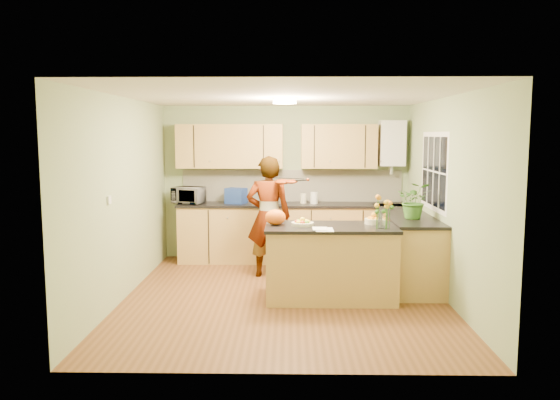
{
  "coord_description": "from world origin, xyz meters",
  "views": [
    {
      "loc": [
        0.07,
        -6.71,
        2.04
      ],
      "look_at": [
        -0.06,
        0.5,
        1.17
      ],
      "focal_mm": 35.0,
      "sensor_mm": 36.0,
      "label": 1
    }
  ],
  "objects": [
    {
      "name": "orange_bowl",
      "position": [
        1.12,
        0.08,
        0.98
      ],
      "size": [
        0.23,
        0.23,
        0.13
      ],
      "color": "beige",
      "rests_on": "peninsula_island"
    },
    {
      "name": "window_right",
      "position": [
        1.99,
        0.6,
        1.55
      ],
      "size": [
        0.01,
        1.3,
        1.05
      ],
      "color": "white",
      "rests_on": "wall_right"
    },
    {
      "name": "boiler",
      "position": [
        1.7,
        2.09,
        1.9
      ],
      "size": [
        0.4,
        0.3,
        0.86
      ],
      "color": "white",
      "rests_on": "wall_back"
    },
    {
      "name": "wall_front",
      "position": [
        0.0,
        -2.25,
        1.25
      ],
      "size": [
        4.0,
        0.02,
        2.5
      ],
      "primitive_type": "cube",
      "color": "#98AC7B",
      "rests_on": "floor"
    },
    {
      "name": "violin",
      "position": [
        -0.04,
        0.79,
        1.39
      ],
      "size": [
        0.61,
        0.53,
        0.15
      ],
      "primitive_type": null,
      "rotation": [
        0.17,
        0.0,
        -0.61
      ],
      "color": "#4E1604",
      "rests_on": "violinist"
    },
    {
      "name": "fruit_dish",
      "position": [
        0.22,
        -0.07,
        0.96
      ],
      "size": [
        0.28,
        0.28,
        0.1
      ],
      "color": "beige",
      "rests_on": "peninsula_island"
    },
    {
      "name": "blue_box",
      "position": [
        -0.8,
        1.96,
        1.06
      ],
      "size": [
        0.37,
        0.33,
        0.25
      ],
      "primitive_type": "cube",
      "rotation": [
        0.0,
        0.0,
        -0.4
      ],
      "color": "navy",
      "rests_on": "back_counter"
    },
    {
      "name": "jar_white",
      "position": [
        0.45,
        1.95,
        1.03
      ],
      "size": [
        0.12,
        0.12,
        0.19
      ],
      "primitive_type": "cylinder",
      "rotation": [
        0.0,
        0.0,
        0.02
      ],
      "color": "white",
      "rests_on": "back_counter"
    },
    {
      "name": "upper_cabinets",
      "position": [
        -0.18,
        2.08,
        1.85
      ],
      "size": [
        3.2,
        0.34,
        0.7
      ],
      "color": "#A88443",
      "rests_on": "wall_back"
    },
    {
      "name": "right_counter",
      "position": [
        1.7,
        0.85,
        0.47
      ],
      "size": [
        0.62,
        2.24,
        0.94
      ],
      "color": "#A88443",
      "rests_on": "floor"
    },
    {
      "name": "flower_vase",
      "position": [
        1.17,
        -0.25,
        1.22
      ],
      "size": [
        0.25,
        0.25,
        0.45
      ],
      "rotation": [
        0.0,
        0.0,
        0.04
      ],
      "color": "silver",
      "rests_on": "peninsula_island"
    },
    {
      "name": "kettle",
      "position": [
        -0.16,
        1.92,
        1.07
      ],
      "size": [
        0.17,
        0.17,
        0.31
      ],
      "rotation": [
        0.0,
        0.0,
        0.24
      ],
      "color": "silver",
      "rests_on": "back_counter"
    },
    {
      "name": "ceiling_lamp",
      "position": [
        0.0,
        0.3,
        2.46
      ],
      "size": [
        0.3,
        0.3,
        0.07
      ],
      "color": "#FFEABF",
      "rests_on": "ceiling"
    },
    {
      "name": "violinist",
      "position": [
        -0.24,
        1.01,
        0.87
      ],
      "size": [
        0.65,
        0.44,
        1.74
      ],
      "primitive_type": "imported",
      "rotation": [
        0.0,
        0.0,
        3.1
      ],
      "color": "#D8A884",
      "rests_on": "floor"
    },
    {
      "name": "orange_bag",
      "position": [
        -0.11,
        -0.02,
        1.02
      ],
      "size": [
        0.32,
        0.3,
        0.19
      ],
      "primitive_type": "ellipsoid",
      "rotation": [
        0.0,
        0.0,
        -0.4
      ],
      "color": "orange",
      "rests_on": "peninsula_island"
    },
    {
      "name": "light_switch",
      "position": [
        -1.99,
        -0.6,
        1.3
      ],
      "size": [
        0.02,
        0.09,
        0.09
      ],
      "primitive_type": "cube",
      "color": "white",
      "rests_on": "wall_left"
    },
    {
      "name": "potted_plant",
      "position": [
        1.7,
        0.39,
        1.18
      ],
      "size": [
        0.51,
        0.47,
        0.48
      ],
      "primitive_type": "imported",
      "rotation": [
        0.0,
        0.0,
        -0.24
      ],
      "color": "#366B23",
      "rests_on": "right_counter"
    },
    {
      "name": "microwave",
      "position": [
        -1.56,
        1.92,
        1.07
      ],
      "size": [
        0.55,
        0.45,
        0.26
      ],
      "primitive_type": "imported",
      "rotation": [
        0.0,
        0.0,
        -0.3
      ],
      "color": "white",
      "rests_on": "back_counter"
    },
    {
      "name": "splashback",
      "position": [
        0.1,
        2.23,
        1.2
      ],
      "size": [
        3.6,
        0.02,
        0.52
      ],
      "primitive_type": "cube",
      "color": "white",
      "rests_on": "back_counter"
    },
    {
      "name": "wall_back",
      "position": [
        0.0,
        2.25,
        1.25
      ],
      "size": [
        4.0,
        0.02,
        2.5
      ],
      "primitive_type": "cube",
      "color": "#98AC7B",
      "rests_on": "floor"
    },
    {
      "name": "jar_cream",
      "position": [
        0.28,
        1.99,
        1.02
      ],
      "size": [
        0.13,
        0.13,
        0.16
      ],
      "primitive_type": "cylinder",
      "rotation": [
        0.0,
        0.0,
        -0.26
      ],
      "color": "beige",
      "rests_on": "back_counter"
    },
    {
      "name": "wall_right",
      "position": [
        2.0,
        0.0,
        1.25
      ],
      "size": [
        0.02,
        4.5,
        2.5
      ],
      "primitive_type": "cube",
      "color": "#98AC7B",
      "rests_on": "floor"
    },
    {
      "name": "papers",
      "position": [
        0.47,
        -0.37,
        0.93
      ],
      "size": [
        0.21,
        0.29,
        0.01
      ],
      "primitive_type": "cube",
      "color": "white",
      "rests_on": "peninsula_island"
    },
    {
      "name": "floor",
      "position": [
        0.0,
        0.0,
        0.0
      ],
      "size": [
        4.5,
        4.5,
        0.0
      ],
      "primitive_type": "plane",
      "color": "brown",
      "rests_on": "ground"
    },
    {
      "name": "ceiling",
      "position": [
        0.0,
        0.0,
        2.5
      ],
      "size": [
        4.0,
        4.5,
        0.02
      ],
      "primitive_type": "cube",
      "color": "silver",
      "rests_on": "wall_back"
    },
    {
      "name": "back_counter",
      "position": [
        0.1,
        1.95,
        0.47
      ],
      "size": [
        3.64,
        0.62,
        0.94
      ],
      "color": "#A88443",
      "rests_on": "floor"
    },
    {
      "name": "peninsula_island",
      "position": [
        0.57,
        -0.07,
        0.46
      ],
      "size": [
        1.61,
        0.82,
        0.92
      ],
      "color": "#A88443",
      "rests_on": "floor"
    },
    {
      "name": "wall_left",
      "position": [
        -2.0,
        0.0,
        1.25
      ],
      "size": [
        0.02,
        4.5,
        2.5
      ],
      "primitive_type": "cube",
      "color": "#98AC7B",
      "rests_on": "floor"
    }
  ]
}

